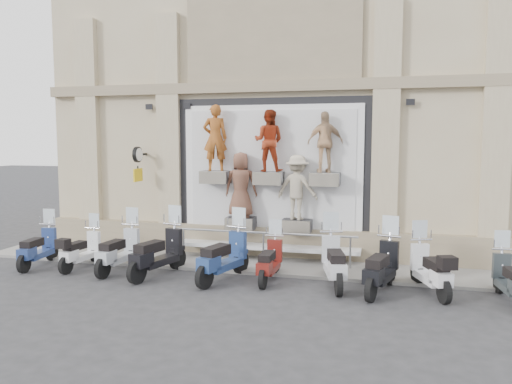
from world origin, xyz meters
TOP-DOWN VIEW (x-y plane):
  - ground at (0.00, 0.00)m, footprint 90.00×90.00m
  - sidewalk at (0.00, 2.10)m, footprint 16.00×2.20m
  - building at (0.00, 7.00)m, footprint 14.00×8.60m
  - shop_vitrine at (0.04, 2.74)m, footprint 5.60×0.87m
  - guard_rail at (0.00, 2.00)m, footprint 5.06×0.10m
  - clock_sign_bracket at (-3.90, 2.47)m, footprint 0.10×0.80m
  - scooter_a at (-5.81, 0.41)m, footprint 0.74×1.87m
  - scooter_b at (-4.57, 0.53)m, footprint 0.63×1.74m
  - scooter_c at (-3.44, 0.48)m, footprint 0.71×1.99m
  - scooter_d at (-2.28, 0.33)m, footprint 1.12×2.18m
  - scooter_e at (-0.58, 0.35)m, footprint 1.17×2.18m
  - scooter_f at (0.50, 0.59)m, footprint 0.54×1.75m
  - scooter_g at (2.03, 0.58)m, footprint 1.05×2.10m
  - scooter_h at (3.09, 0.34)m, footprint 1.11×2.11m
  - scooter_i at (4.13, 0.55)m, footprint 1.16×1.97m
  - scooter_j at (5.69, 0.34)m, footprint 0.71×1.80m

SIDE VIEW (x-z plane):
  - ground at x=0.00m, z-range 0.00..0.00m
  - sidewalk at x=0.00m, z-range 0.00..0.08m
  - guard_rail at x=0.00m, z-range 0.00..0.93m
  - scooter_b at x=-4.57m, z-range 0.00..1.39m
  - scooter_f at x=0.50m, z-range 0.00..1.42m
  - scooter_j at x=5.69m, z-range 0.00..1.42m
  - scooter_a at x=-5.81m, z-range 0.00..1.48m
  - scooter_i at x=4.13m, z-range 0.00..1.54m
  - scooter_c at x=-3.44m, z-range 0.00..1.59m
  - scooter_g at x=2.03m, z-range 0.00..1.64m
  - scooter_h at x=3.09m, z-range 0.00..1.64m
  - scooter_e at x=-0.58m, z-range 0.00..1.70m
  - scooter_d at x=-2.28m, z-range 0.00..1.70m
  - shop_vitrine at x=0.04m, z-range 0.26..4.56m
  - clock_sign_bracket at x=-3.90m, z-range 2.29..3.31m
  - building at x=0.00m, z-range 0.00..12.00m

